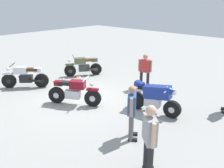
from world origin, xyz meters
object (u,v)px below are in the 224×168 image
at_px(person_in_gray_shirt, 149,136).
at_px(person_in_blue_shirt, 132,110).
at_px(motorcycle_maroon_cruiser, 74,92).
at_px(traffic_cone, 79,79).
at_px(motorcycle_silver_cruiser, 25,77).
at_px(motorcycle_olive_vintage, 83,66).
at_px(person_in_red_shirt, 145,70).
at_px(motorcycle_blue_sportbike, 155,97).

relative_size(person_in_gray_shirt, person_in_blue_shirt, 1.09).
bearing_deg(motorcycle_maroon_cruiser, traffic_cone, 105.32).
relative_size(motorcycle_silver_cruiser, traffic_cone, 2.99).
relative_size(motorcycle_olive_vintage, motorcycle_maroon_cruiser, 0.93).
bearing_deg(traffic_cone, motorcycle_maroon_cruiser, 135.93).
height_order(motorcycle_maroon_cruiser, traffic_cone, motorcycle_maroon_cruiser).
bearing_deg(person_in_gray_shirt, person_in_blue_shirt, 92.88).
distance_m(motorcycle_olive_vintage, motorcycle_maroon_cruiser, 3.69).
relative_size(motorcycle_silver_cruiser, person_in_blue_shirt, 0.99).
bearing_deg(person_in_gray_shirt, motorcycle_silver_cruiser, 122.46).
xyz_separation_m(motorcycle_silver_cruiser, motorcycle_maroon_cruiser, (-3.08, -0.33, 0.00)).
xyz_separation_m(person_in_gray_shirt, person_in_red_shirt, (3.39, -4.52, -0.12)).
bearing_deg(person_in_gray_shirt, person_in_red_shirt, 76.94).
bearing_deg(person_in_blue_shirt, person_in_gray_shirt, -72.78).
distance_m(motorcycle_olive_vintage, person_in_blue_shirt, 6.41).
bearing_deg(motorcycle_olive_vintage, person_in_red_shirt, 131.87).
bearing_deg(motorcycle_silver_cruiser, person_in_blue_shirt, 133.77).
relative_size(person_in_gray_shirt, person_in_red_shirt, 1.10).
height_order(motorcycle_maroon_cruiser, person_in_gray_shirt, person_in_gray_shirt).
bearing_deg(motorcycle_blue_sportbike, motorcycle_silver_cruiser, -171.47).
height_order(person_in_gray_shirt, traffic_cone, person_in_gray_shirt).
bearing_deg(motorcycle_olive_vintage, person_in_blue_shirt, 94.75).
xyz_separation_m(motorcycle_silver_cruiser, person_in_gray_shirt, (-7.40, 0.99, 0.48)).
bearing_deg(person_in_red_shirt, person_in_gray_shirt, 19.63).
distance_m(motorcycle_olive_vintage, traffic_cone, 1.42).
height_order(motorcycle_olive_vintage, motorcycle_maroon_cruiser, motorcycle_maroon_cruiser).
distance_m(motorcycle_maroon_cruiser, traffic_cone, 2.30).
xyz_separation_m(motorcycle_silver_cruiser, motorcycle_olive_vintage, (-0.51, -2.98, -0.03)).
bearing_deg(motorcycle_blue_sportbike, person_in_blue_shirt, -85.19).
bearing_deg(person_in_red_shirt, motorcycle_blue_sportbike, 27.00).
height_order(motorcycle_blue_sportbike, motorcycle_maroon_cruiser, motorcycle_blue_sportbike).
distance_m(motorcycle_silver_cruiser, motorcycle_maroon_cruiser, 3.10).
relative_size(motorcycle_olive_vintage, person_in_red_shirt, 1.09).
distance_m(motorcycle_silver_cruiser, person_in_red_shirt, 5.36).
distance_m(person_in_blue_shirt, traffic_cone, 5.15).
xyz_separation_m(motorcycle_silver_cruiser, motorcycle_blue_sportbike, (-5.69, -1.81, 0.07)).
distance_m(person_in_gray_shirt, person_in_blue_shirt, 1.58).
bearing_deg(motorcycle_olive_vintage, motorcycle_maroon_cruiser, 76.99).
height_order(motorcycle_olive_vintage, person_in_red_shirt, person_in_red_shirt).
xyz_separation_m(motorcycle_blue_sportbike, motorcycle_olive_vintage, (5.18, -1.18, -0.11)).
relative_size(motorcycle_blue_sportbike, person_in_gray_shirt, 1.12).
bearing_deg(motorcycle_maroon_cruiser, person_in_gray_shirt, -47.58).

